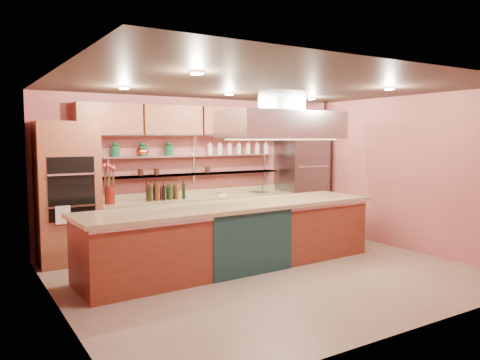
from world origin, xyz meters
TOP-DOWN VIEW (x-y plane):
  - floor at (0.00, 0.00)m, footprint 6.00×5.00m
  - ceiling at (0.00, 0.00)m, footprint 6.00×5.00m
  - wall_back at (0.00, 2.50)m, footprint 6.00×0.04m
  - wall_front at (0.00, -2.50)m, footprint 6.00×0.04m
  - wall_left at (-3.00, 0.00)m, footprint 0.04×5.00m
  - wall_right at (3.00, 0.00)m, footprint 0.04×5.00m
  - oven_stack at (-2.45, 2.18)m, footprint 0.95×0.64m
  - refrigerator at (2.35, 2.14)m, footprint 0.95×0.72m
  - back_counter at (-0.05, 2.20)m, footprint 3.84×0.64m
  - wall_shelf_lower at (-0.05, 2.37)m, footprint 3.60×0.26m
  - wall_shelf_upper at (-0.05, 2.37)m, footprint 3.60×0.26m
  - upper_cabinets at (0.00, 2.32)m, footprint 4.60×0.36m
  - range_hood at (0.62, 0.56)m, footprint 2.00×1.00m
  - ceiling_downlights at (0.00, 0.20)m, footprint 4.00×2.80m
  - island at (-0.28, 0.56)m, footprint 4.86×1.22m
  - flower_vase at (-1.78, 2.15)m, footprint 0.19×0.19m
  - oil_bottle_cluster at (-0.76, 2.15)m, footprint 0.78×0.24m
  - kitchen_scale at (0.37, 2.15)m, footprint 0.19×0.16m
  - bar_faucet at (1.40, 2.25)m, footprint 0.03×0.03m
  - copper_kettle at (-1.13, 2.37)m, footprint 0.22×0.22m
  - green_canister at (-0.61, 2.37)m, footprint 0.19×0.19m

SIDE VIEW (x-z plane):
  - floor at x=0.00m, z-range -0.02..0.00m
  - back_counter at x=-0.05m, z-range 0.00..0.93m
  - island at x=-0.28m, z-range 0.00..1.01m
  - kitchen_scale at x=0.37m, z-range 0.93..1.02m
  - bar_faucet at x=1.40m, z-range 0.93..1.15m
  - refrigerator at x=2.35m, z-range 0.00..2.10m
  - oil_bottle_cluster at x=-0.76m, z-range 0.93..1.18m
  - flower_vase at x=-1.78m, z-range 0.93..1.23m
  - oven_stack at x=-2.45m, z-range 0.00..2.30m
  - wall_shelf_lower at x=-0.05m, z-range 1.34..1.36m
  - wall_back at x=0.00m, z-range 0.00..2.80m
  - wall_front at x=0.00m, z-range 0.00..2.80m
  - wall_left at x=-3.00m, z-range 0.00..2.80m
  - wall_right at x=3.00m, z-range 0.00..2.80m
  - wall_shelf_upper at x=-0.05m, z-range 1.69..1.71m
  - copper_kettle at x=-1.13m, z-range 1.71..1.87m
  - green_canister at x=-0.61m, z-range 1.71..1.89m
  - range_hood at x=0.62m, z-range 2.02..2.48m
  - upper_cabinets at x=0.00m, z-range 2.08..2.62m
  - ceiling_downlights at x=0.00m, z-range 2.76..2.78m
  - ceiling at x=0.00m, z-range 2.79..2.81m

